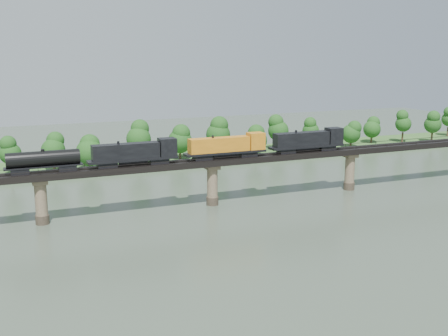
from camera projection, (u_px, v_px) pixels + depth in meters
name	position (u px, v px, depth m)	size (l,w,h in m)	color
ground	(268.00, 243.00, 110.85)	(400.00, 400.00, 0.00)	#364435
far_bank	(152.00, 161.00, 187.46)	(300.00, 24.00, 1.60)	#2C5221
bridge	(212.00, 183.00, 136.81)	(236.00, 30.00, 11.50)	#473A2D
bridge_superstructure	(212.00, 158.00, 135.49)	(220.00, 4.90, 0.75)	black
far_treeline	(131.00, 141.00, 178.66)	(289.06, 17.54, 13.60)	#382619
freight_train	(197.00, 149.00, 133.49)	(83.74, 3.26, 5.76)	black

